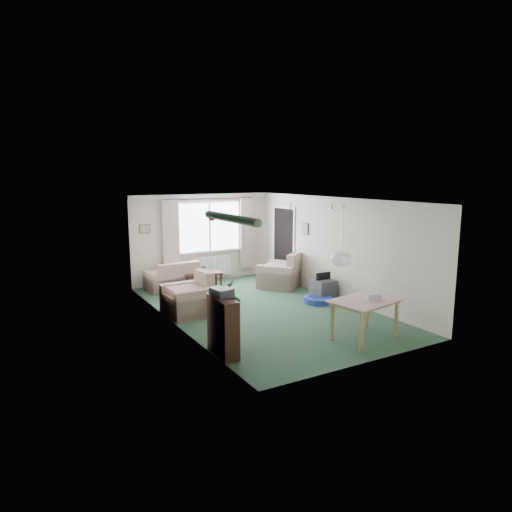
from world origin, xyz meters
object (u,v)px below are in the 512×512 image
dining_table (364,320)px  tv_cube (323,289)px  armchair_left (189,293)px  bookshelf (223,326)px  pet_bed (318,300)px  houseplant (226,312)px  armchair_corner (280,270)px  sofa (175,275)px  coffee_table (202,280)px

dining_table → tv_cube: (1.01, 2.48, -0.12)m
tv_cube → armchair_left: bearing=173.2°
armchair_left → bookshelf: 2.39m
pet_bed → dining_table: bearing=-107.3°
bookshelf → houseplant: 0.36m
armchair_corner → armchair_left: 3.15m
sofa → tv_cube: size_ratio=2.83×
tv_cube → bookshelf: bearing=-150.2°
sofa → armchair_corner: bearing=152.2°
sofa → dining_table: 5.43m
armchair_left → tv_cube: armchair_left is taller
houseplant → armchair_corner: bearing=45.0°
armchair_left → bookshelf: bookshelf is taller
houseplant → dining_table: (2.34, -0.87, -0.26)m
armchair_corner → armchair_left: size_ratio=1.03×
coffee_table → bookshelf: (-1.45, -4.23, 0.26)m
armchair_left → tv_cube: 3.24m
sofa → armchair_left: (-0.50, -2.20, 0.08)m
sofa → bookshelf: 4.65m
armchair_left → dining_table: (2.19, -2.96, -0.10)m
sofa → bookshelf: size_ratio=1.51×
houseplant → coffee_table: bearing=72.3°
coffee_table → bookshelf: bookshelf is taller
coffee_table → sofa: bearing=151.0°
armchair_left → coffee_table: armchair_left is taller
armchair_left → houseplant: 2.10m
armchair_corner → armchair_left: bearing=-16.5°
armchair_corner → tv_cube: bearing=62.7°
bookshelf → houseplant: houseplant is taller
houseplant → dining_table: 2.51m
armchair_corner → bookshelf: bookshelf is taller
armchair_corner → dining_table: armchair_corner is taller
armchair_left → armchair_corner: bearing=106.9°
armchair_corner → tv_cube: size_ratio=1.98×
armchair_left → dining_table: 3.68m
bookshelf → armchair_left: bearing=84.8°
armchair_left → bookshelf: bearing=-10.4°
bookshelf → dining_table: (2.53, -0.59, -0.13)m
houseplant → pet_bed: size_ratio=1.83×
sofa → bookshelf: bookshelf is taller
dining_table → pet_bed: bearing=72.7°
bookshelf → pet_bed: bearing=30.6°
bookshelf → tv_cube: size_ratio=1.87×
sofa → houseplant: 4.34m
houseplant → tv_cube: size_ratio=2.38×
armchair_corner → houseplant: bearing=9.2°
armchair_corner → houseplant: houseplant is taller
armchair_corner → bookshelf: (-3.32, -3.40, 0.02)m
coffee_table → dining_table: size_ratio=0.87×
bookshelf → houseplant: bearing=59.0°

